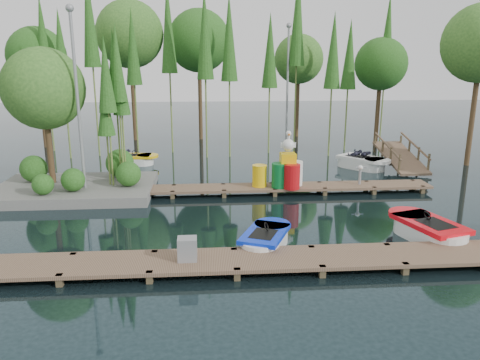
{
  "coord_description": "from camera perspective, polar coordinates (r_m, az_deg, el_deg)",
  "views": [
    {
      "loc": [
        -0.73,
        -15.73,
        5.34
      ],
      "look_at": [
        0.5,
        0.5,
        1.1
      ],
      "focal_mm": 35.0,
      "sensor_mm": 36.0,
      "label": 1
    }
  ],
  "objects": [
    {
      "name": "island",
      "position": [
        19.94,
        -20.71,
        7.46
      ],
      "size": [
        6.2,
        4.2,
        6.75
      ],
      "color": "slate",
      "rests_on": "ground"
    },
    {
      "name": "seagull_post",
      "position": [
        19.82,
        14.44,
        1.02
      ],
      "size": [
        0.5,
        0.27,
        0.81
      ],
      "color": "gray",
      "rests_on": "far_dock"
    },
    {
      "name": "boat_yellow_far",
      "position": [
        24.85,
        -12.92,
        2.43
      ],
      "size": [
        2.51,
        1.24,
        1.23
      ],
      "rotation": [
        0.0,
        0.0,
        -0.4
      ],
      "color": "white",
      "rests_on": "ground"
    },
    {
      "name": "lamp_rear",
      "position": [
        27.17,
        5.83,
        12.24
      ],
      "size": [
        0.3,
        0.3,
        7.25
      ],
      "color": "gray",
      "rests_on": "ground"
    },
    {
      "name": "ramp",
      "position": [
        24.73,
        18.95,
        2.72
      ],
      "size": [
        1.5,
        3.94,
        1.49
      ],
      "color": "brown",
      "rests_on": "ground"
    },
    {
      "name": "far_dock",
      "position": [
        19.01,
        1.05,
        -1.0
      ],
      "size": [
        15.0,
        1.2,
        0.5
      ],
      "color": "brown",
      "rests_on": "ground"
    },
    {
      "name": "boat_red",
      "position": [
        15.37,
        21.92,
        -5.75
      ],
      "size": [
        2.02,
        3.06,
        0.95
      ],
      "rotation": [
        0.0,
        0.0,
        0.29
      ],
      "color": "white",
      "rests_on": "ground"
    },
    {
      "name": "near_dock",
      "position": [
        12.36,
        -0.57,
        -9.8
      ],
      "size": [
        18.0,
        1.5,
        0.5
      ],
      "color": "brown",
      "rests_on": "ground"
    },
    {
      "name": "utility_cabinet",
      "position": [
        12.2,
        -6.44,
        -8.35
      ],
      "size": [
        0.49,
        0.42,
        0.6
      ],
      "primitive_type": "cube",
      "color": "gray",
      "rests_on": "near_dock"
    },
    {
      "name": "drum_cluster",
      "position": [
        18.89,
        5.94,
        1.14
      ],
      "size": [
        1.32,
        1.21,
        2.28
      ],
      "color": "#0B6A2B",
      "rests_on": "far_dock"
    },
    {
      "name": "boat_blue",
      "position": [
        13.69,
        3.12,
        -7.31
      ],
      "size": [
        1.95,
        2.64,
        0.81
      ],
      "rotation": [
        0.0,
        0.0,
        -0.41
      ],
      "color": "white",
      "rests_on": "ground"
    },
    {
      "name": "lamp_island",
      "position": [
        18.88,
        -19.3,
        10.52
      ],
      "size": [
        0.3,
        0.3,
        7.25
      ],
      "color": "gray",
      "rests_on": "ground"
    },
    {
      "name": "tree_screen",
      "position": [
        26.37,
        -7.47,
        16.16
      ],
      "size": [
        34.42,
        18.53,
        10.31
      ],
      "color": "#4C3620",
      "rests_on": "ground"
    },
    {
      "name": "yellow_barrel",
      "position": [
        18.93,
        2.4,
        0.53
      ],
      "size": [
        0.59,
        0.59,
        0.88
      ],
      "primitive_type": "cylinder",
      "color": "yellow",
      "rests_on": "far_dock"
    },
    {
      "name": "boat_white_far",
      "position": [
        24.18,
        14.64,
        2.08
      ],
      "size": [
        2.76,
        2.95,
        1.32
      ],
      "rotation": [
        0.0,
        0.0,
        -0.18
      ],
      "color": "white",
      "rests_on": "ground"
    },
    {
      "name": "ground_plane",
      "position": [
        16.63,
        -1.59,
        -4.14
      ],
      "size": [
        90.0,
        90.0,
        0.0
      ],
      "primitive_type": "plane",
      "color": "#1C2F34"
    }
  ]
}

